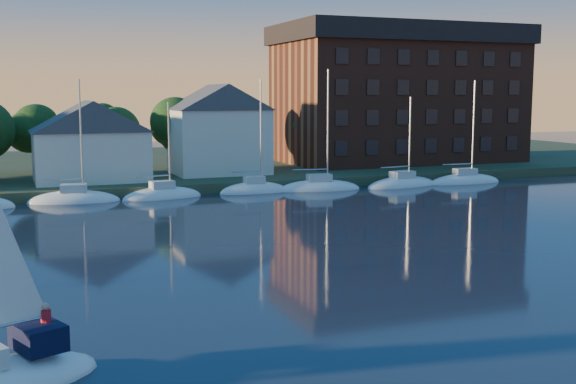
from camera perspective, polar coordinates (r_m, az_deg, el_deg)
shoreline_land at (r=94.47m, az=-12.82°, el=1.66°), size 160.00×50.00×2.00m
wooden_dock at (r=71.97m, az=-10.03°, el=-0.14°), size 120.00×3.00×1.00m
clubhouse_centre at (r=75.48m, az=-15.36°, el=3.99°), size 11.55×8.40×8.08m
clubhouse_east at (r=80.09m, az=-5.50°, el=5.05°), size 10.50×8.40×9.80m
condo_block at (r=95.76m, az=8.71°, el=7.71°), size 31.00×17.00×17.40m
tree_line at (r=82.52m, az=-10.31°, el=5.86°), size 93.40×5.40×8.90m
moored_fleet at (r=68.35m, az=-12.81°, el=-0.55°), size 79.50×2.40×12.05m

